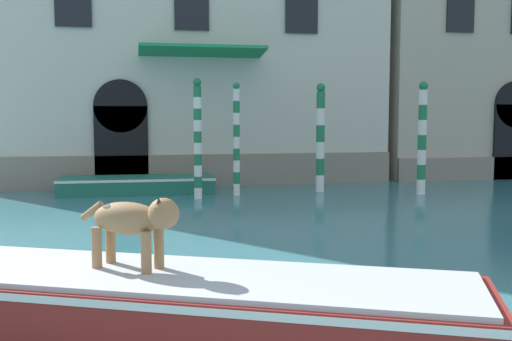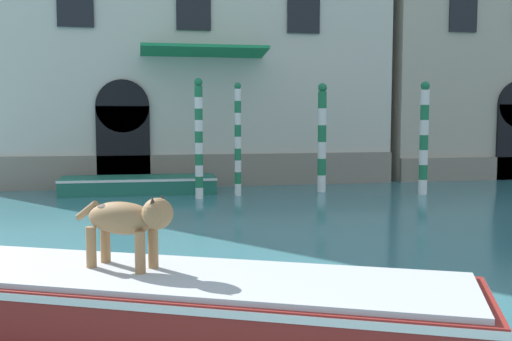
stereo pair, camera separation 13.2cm
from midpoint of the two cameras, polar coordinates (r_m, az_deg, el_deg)
The scene contains 7 objects.
boat_foreground at distance 7.21m, azimuth -12.82°, elevation -11.95°, with size 8.14×4.93×0.76m.
dog_on_deck at distance 7.03m, azimuth -12.07°, elevation -4.64°, with size 1.14×0.86×0.87m.
boat_moored_near_palazzo at distance 19.56m, azimuth -11.43°, elevation -1.33°, with size 4.94×1.60×0.54m.
mooring_pole_0 at distance 18.62m, azimuth -2.07°, elevation 3.04°, with size 0.22×0.22×3.51m.
mooring_pole_2 at distance 19.59m, azimuth 15.36°, elevation 3.04°, with size 0.28×0.28×3.56m.
mooring_pole_3 at distance 19.64m, azimuth 5.96°, elevation 3.19°, with size 0.29×0.29×3.54m.
mooring_pole_4 at distance 17.94m, azimuth -5.79°, elevation 3.08°, with size 0.25×0.25×3.60m.
Camera 1 is at (-0.18, -0.98, 2.53)m, focal length 42.00 mm.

